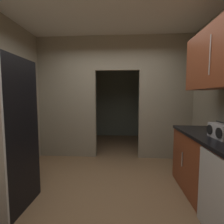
{
  "coord_description": "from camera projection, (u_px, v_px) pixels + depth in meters",
  "views": [
    {
      "loc": [
        0.21,
        -2.21,
        1.42
      ],
      "look_at": [
        0.04,
        0.45,
        1.18
      ],
      "focal_mm": 26.68,
      "sensor_mm": 36.0,
      "label": 1
    }
  ],
  "objects": [
    {
      "name": "ground",
      "position": [
        107.0,
        198.0,
        2.33
      ],
      "size": [
        20.0,
        20.0,
        0.0
      ],
      "primitive_type": "plane",
      "color": "brown"
    },
    {
      "name": "adjoining_room_shell",
      "position": [
        116.0,
        98.0,
        5.45
      ],
      "size": [
        3.53,
        2.28,
        2.78
      ],
      "color": "gray",
      "rests_on": "ground"
    },
    {
      "name": "kitchen_partition",
      "position": [
        113.0,
        94.0,
        3.85
      ],
      "size": [
        3.53,
        0.12,
        2.78
      ],
      "color": "gray",
      "rests_on": "ground"
    },
    {
      "name": "boombox",
      "position": [
        221.0,
        131.0,
        2.0
      ],
      "size": [
        0.18,
        0.34,
        0.2
      ],
      "color": "#B2B2B7",
      "rests_on": "lower_cabinet_run"
    },
    {
      "name": "lower_cabinet_run",
      "position": [
        219.0,
        173.0,
        2.11
      ],
      "size": [
        0.66,
        1.72,
        0.92
      ],
      "color": "brown",
      "rests_on": "ground"
    },
    {
      "name": "kitchen_overhead_slab",
      "position": [
        110.0,
        7.0,
        2.57
      ],
      "size": [
        3.93,
        7.32,
        0.06
      ],
      "primitive_type": "cube",
      "color": "silver"
    },
    {
      "name": "dishwasher",
      "position": [
        212.0,
        197.0,
        1.66
      ],
      "size": [
        0.02,
        0.56,
        0.86
      ],
      "color": "#B7BABC",
      "rests_on": "ground"
    }
  ]
}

